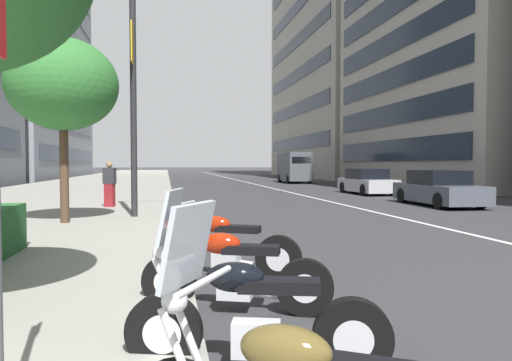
% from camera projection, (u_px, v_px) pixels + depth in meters
% --- Properties ---
extents(sidewalk_right_plaza, '(160.00, 10.62, 0.15)m').
position_uv_depth(sidewalk_right_plaza, '(89.00, 188.00, 30.29)').
color(sidewalk_right_plaza, gray).
rests_on(sidewalk_right_plaza, ground).
extents(lane_centre_stripe, '(110.00, 0.16, 0.01)m').
position_uv_depth(lane_centre_stripe, '(254.00, 184.00, 37.51)').
color(lane_centre_stripe, silver).
rests_on(lane_centre_stripe, ground).
extents(motorcycle_far_end_row, '(0.81, 2.08, 1.47)m').
position_uv_depth(motorcycle_far_end_row, '(251.00, 319.00, 3.66)').
color(motorcycle_far_end_row, black).
rests_on(motorcycle_far_end_row, ground).
extents(motorcycle_under_tarp, '(0.94, 2.10, 1.09)m').
position_uv_depth(motorcycle_under_tarp, '(233.00, 275.00, 5.18)').
color(motorcycle_under_tarp, black).
rests_on(motorcycle_under_tarp, ground).
extents(motorcycle_by_sign_pole, '(1.08, 2.05, 1.11)m').
position_uv_depth(motorcycle_by_sign_pole, '(225.00, 249.00, 6.69)').
color(motorcycle_by_sign_pole, black).
rests_on(motorcycle_by_sign_pole, ground).
extents(car_lead_in_lane, '(4.51, 2.01, 1.40)m').
position_uv_depth(car_lead_in_lane, '(439.00, 189.00, 18.31)').
color(car_lead_in_lane, '#4C515B').
rests_on(car_lead_in_lane, ground).
extents(car_far_down_avenue, '(4.17, 1.89, 1.38)m').
position_uv_depth(car_far_down_avenue, '(367.00, 182.00, 25.24)').
color(car_far_down_avenue, '#B7B7BC').
rests_on(car_far_down_avenue, ground).
extents(delivery_van_ahead, '(5.16, 2.15, 2.62)m').
position_uv_depth(delivery_van_ahead, '(294.00, 167.00, 39.87)').
color(delivery_van_ahead, '#4C5156').
rests_on(delivery_van_ahead, ground).
extents(street_lamp_with_banners, '(1.26, 2.39, 7.64)m').
position_uv_depth(street_lamp_with_banners, '(146.00, 53.00, 13.15)').
color(street_lamp_with_banners, '#232326').
rests_on(street_lamp_with_banners, sidewalk_right_plaza).
extents(street_tree_far_plaza, '(2.76, 2.76, 4.72)m').
position_uv_depth(street_tree_far_plaza, '(63.00, 85.00, 11.73)').
color(street_tree_far_plaza, '#473323').
rests_on(street_tree_far_plaza, sidewalk_right_plaza).
extents(pedestrian_on_plaza, '(0.37, 0.46, 1.59)m').
position_uv_depth(pedestrian_on_plaza, '(110.00, 184.00, 16.21)').
color(pedestrian_on_plaza, maroon).
rests_on(pedestrian_on_plaza, sidewalk_right_plaza).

